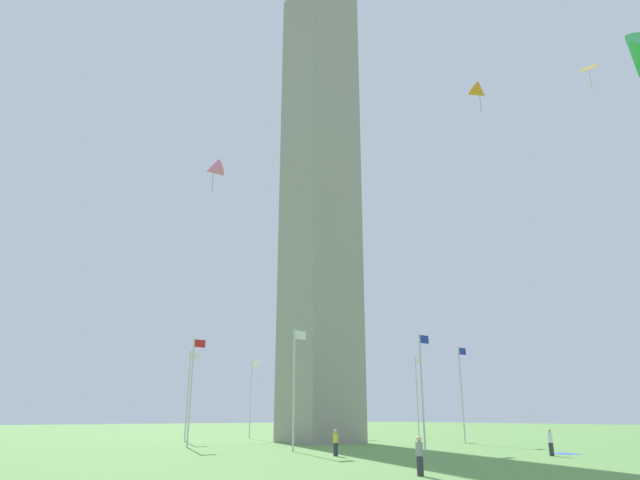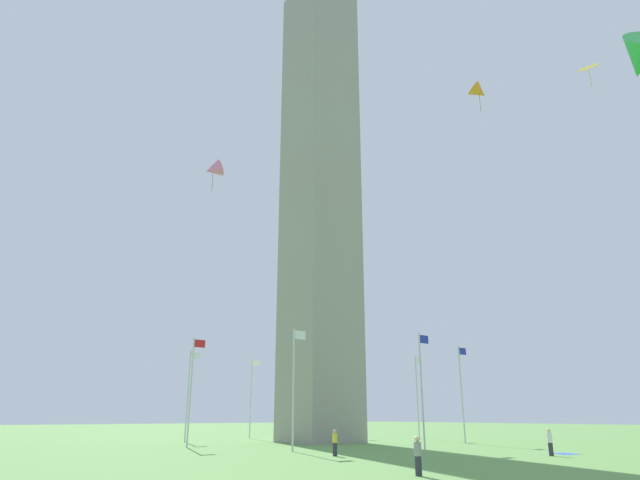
{
  "view_description": "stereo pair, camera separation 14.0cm",
  "coord_description": "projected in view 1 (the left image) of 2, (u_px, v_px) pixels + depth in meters",
  "views": [
    {
      "loc": [
        -33.13,
        -44.48,
        2.48
      ],
      "look_at": [
        0.0,
        0.0,
        20.02
      ],
      "focal_mm": 31.16,
      "sensor_mm": 36.0,
      "label": 1
    },
    {
      "loc": [
        -33.02,
        -44.57,
        2.48
      ],
      "look_at": [
        0.0,
        0.0,
        20.02
      ],
      "focal_mm": 31.16,
      "sensor_mm": 36.0,
      "label": 2
    }
  ],
  "objects": [
    {
      "name": "ground_plane",
      "position": [
        320.0,
        443.0,
        52.14
      ],
      "size": [
        260.0,
        260.0,
        0.0
      ],
      "primitive_type": "plane",
      "color": "#609347"
    },
    {
      "name": "obelisk_monument",
      "position": [
        320.0,
        163.0,
        60.84
      ],
      "size": [
        6.35,
        6.35,
        57.75
      ],
      "color": "gray",
      "rests_on": "ground"
    },
    {
      "name": "flagpole_n",
      "position": [
        417.0,
        393.0,
        61.21
      ],
      "size": [
        1.12,
        0.14,
        8.76
      ],
      "color": "silver",
      "rests_on": "ground"
    },
    {
      "name": "flagpole_ne",
      "position": [
        337.0,
        395.0,
        66.2
      ],
      "size": [
        1.12,
        0.14,
        8.76
      ],
      "color": "silver",
      "rests_on": "ground"
    },
    {
      "name": "flagpole_e",
      "position": [
        251.0,
        394.0,
        63.82
      ],
      "size": [
        1.12,
        0.14,
        8.76
      ],
      "color": "silver",
      "rests_on": "ground"
    },
    {
      "name": "flagpole_se",
      "position": [
        188.0,
        391.0,
        55.45
      ],
      "size": [
        1.12,
        0.14,
        8.76
      ],
      "color": "silver",
      "rests_on": "ground"
    },
    {
      "name": "flagpole_s",
      "position": [
        192.0,
        386.0,
        46.01
      ],
      "size": [
        1.12,
        0.14,
        8.76
      ],
      "color": "silver",
      "rests_on": "ground"
    },
    {
      "name": "flagpole_sw",
      "position": [
        294.0,
        383.0,
        41.02
      ],
      "size": [
        1.12,
        0.14,
        8.76
      ],
      "color": "silver",
      "rests_on": "ground"
    },
    {
      "name": "flagpole_w",
      "position": [
        422.0,
        384.0,
        43.4
      ],
      "size": [
        1.12,
        0.14,
        8.76
      ],
      "color": "silver",
      "rests_on": "ground"
    },
    {
      "name": "flagpole_nw",
      "position": [
        462.0,
        389.0,
        51.77
      ],
      "size": [
        1.12,
        0.14,
        8.76
      ],
      "color": "silver",
      "rests_on": "ground"
    },
    {
      "name": "person_white_shirt",
      "position": [
        551.0,
        442.0,
        35.43
      ],
      "size": [
        0.32,
        0.32,
        1.64
      ],
      "rotation": [
        0.0,
        0.0,
        2.14
      ],
      "color": "#2D2D38",
      "rests_on": "ground"
    },
    {
      "name": "person_yellow_shirt",
      "position": [
        336.0,
        443.0,
        35.26
      ],
      "size": [
        0.32,
        0.32,
        1.6
      ],
      "rotation": [
        0.0,
        0.0,
        0.49
      ],
      "color": "#2D2D38",
      "rests_on": "ground"
    },
    {
      "name": "person_gray_shirt",
      "position": [
        420.0,
        456.0,
        23.83
      ],
      "size": [
        0.32,
        0.32,
        1.61
      ],
      "rotation": [
        0.0,
        0.0,
        1.43
      ],
      "color": "#2D2D38",
      "rests_on": "ground"
    },
    {
      "name": "kite_yellow_diamond",
      "position": [
        589.0,
        69.0,
        48.09
      ],
      "size": [
        1.59,
        1.81,
        2.64
      ],
      "color": "yellow"
    },
    {
      "name": "kite_orange_delta",
      "position": [
        479.0,
        92.0,
        47.86
      ],
      "size": [
        2.27,
        2.17,
        2.83
      ],
      "color": "orange"
    },
    {
      "name": "kite_pink_delta",
      "position": [
        214.0,
        169.0,
        47.88
      ],
      "size": [
        2.17,
        1.95,
        2.99
      ],
      "color": "pink"
    },
    {
      "name": "picnic_blanket_near_first_person",
      "position": [
        565.0,
        454.0,
        37.34
      ],
      "size": [
        1.94,
        2.18,
        0.01
      ],
      "primitive_type": "cube",
      "rotation": [
        0.0,
        0.0,
        1.21
      ],
      "color": "blue",
      "rests_on": "ground"
    }
  ]
}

